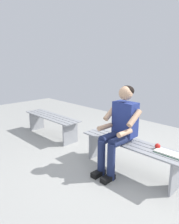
# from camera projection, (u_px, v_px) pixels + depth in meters

# --- Properties ---
(ground_plane) EXTENTS (10.00, 7.00, 0.04)m
(ground_plane) POSITION_uv_depth(u_px,v_px,m) (35.00, 170.00, 3.14)
(ground_plane) COLOR #9E9E99
(bench_near) EXTENTS (1.61, 0.41, 0.45)m
(bench_near) POSITION_uv_depth(u_px,v_px,m) (131.00, 150.00, 3.02)
(bench_near) COLOR gray
(bench_near) RESTS_ON ground
(bench_far) EXTENTS (1.49, 0.41, 0.45)m
(bench_far) POSITION_uv_depth(u_px,v_px,m) (52.00, 121.00, 4.44)
(bench_far) COLOR gray
(bench_far) RESTS_ON ground
(person_seated) EXTENTS (0.50, 0.69, 1.25)m
(person_seated) POSITION_uv_depth(u_px,v_px,m) (120.00, 126.00, 2.96)
(person_seated) COLOR navy
(person_seated) RESTS_ON ground
(apple) EXTENTS (0.07, 0.07, 0.07)m
(apple) POSITION_uv_depth(u_px,v_px,m) (158.00, 146.00, 2.77)
(apple) COLOR red
(apple) RESTS_ON bench_near
(book_open) EXTENTS (0.41, 0.16, 0.02)m
(book_open) POSITION_uv_depth(u_px,v_px,m) (171.00, 154.00, 2.60)
(book_open) COLOR white
(book_open) RESTS_ON bench_near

